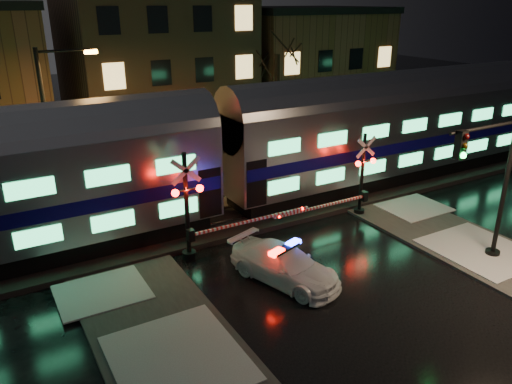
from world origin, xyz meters
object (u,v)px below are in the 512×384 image
Objects in this scene: police_car at (285,265)px; traffic_light at (491,188)px; streetlight at (53,124)px; crossing_signal_right at (357,184)px; crossing_signal_left at (197,216)px.

traffic_light is at bearing -38.82° from police_car.
police_car is 0.61× the size of streetlight.
crossing_signal_right is at bearing 9.26° from police_car.
police_car is 0.84× the size of crossing_signal_right.
crossing_signal_left reaches higher than crossing_signal_right.
crossing_signal_right is at bearing -29.73° from streetlight.
streetlight is at bearing 119.39° from crossing_signal_left.
streetlight reaches higher than crossing_signal_right.
police_car is 8.06m from traffic_light.
traffic_light reaches higher than crossing_signal_left.
police_car is at bearing -59.55° from streetlight.
crossing_signal_left is 8.12m from streetlight.
crossing_signal_left is 0.80× the size of streetlight.
traffic_light is 18.06m from streetlight.
traffic_light reaches higher than crossing_signal_right.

